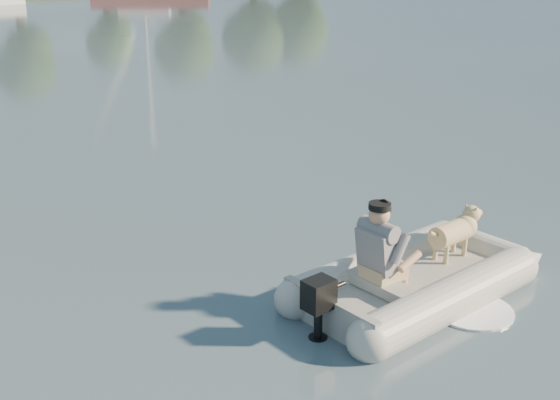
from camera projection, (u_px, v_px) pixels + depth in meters
water at (374, 332)px, 7.33m from camera, size 160.00×160.00×0.00m
dinghy at (421, 246)px, 8.01m from camera, size 5.29×4.40×1.34m
man at (379, 246)px, 7.57m from camera, size 0.82×0.75×1.04m
dog at (451, 237)px, 8.44m from camera, size 0.95×0.53×0.60m
outboard_motor at (318, 312)px, 7.13m from camera, size 0.46×0.37×0.76m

